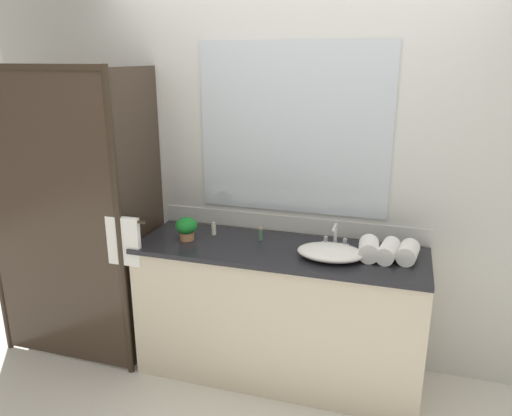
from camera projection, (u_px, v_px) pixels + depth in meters
name	position (u px, v px, depth m)	size (l,w,h in m)	color
ground_plane	(277.00, 373.00, 3.31)	(8.00, 8.00, 0.00)	silver
wall_back_with_mirror	(293.00, 172.00, 3.24)	(4.40, 0.06, 2.60)	silver
vanity_cabinet	(279.00, 313.00, 3.18)	(1.80, 0.58, 0.90)	beige
shower_enclosure	(82.00, 220.00, 3.19)	(1.20, 0.59, 2.00)	#2D2319
sink_basin	(330.00, 252.00, 2.89)	(0.39, 0.28, 0.07)	white
faucet	(335.00, 239.00, 3.06)	(0.17, 0.13, 0.16)	silver
potted_plant	(187.00, 227.00, 3.16)	(0.14, 0.14, 0.15)	#B77A51
amenity_bottle_conditioner	(261.00, 234.00, 3.17)	(0.03, 0.03, 0.08)	#4C7056
amenity_bottle_shampoo	(214.00, 229.00, 3.27)	(0.03, 0.03, 0.08)	silver
rolled_towel_near_edge	(408.00, 252.00, 2.84)	(0.11, 0.11, 0.19)	white
rolled_towel_middle	(388.00, 251.00, 2.87)	(0.11, 0.11, 0.23)	white
rolled_towel_far_edge	(369.00, 249.00, 2.88)	(0.12, 0.12, 0.19)	white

